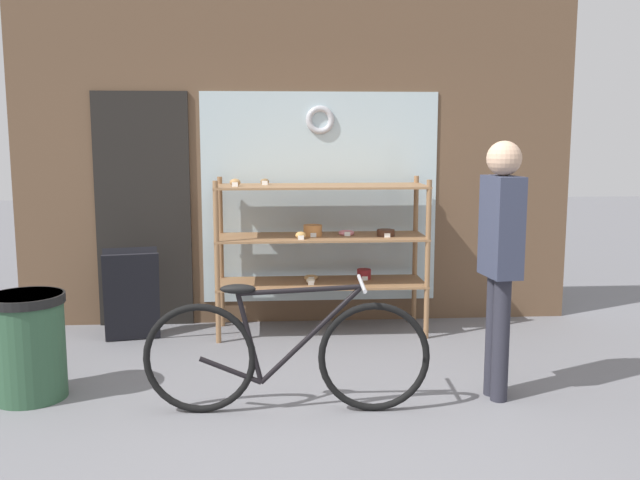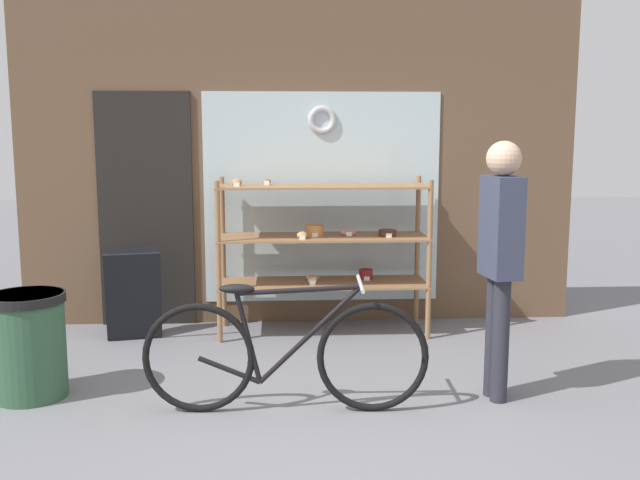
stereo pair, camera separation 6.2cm
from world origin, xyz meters
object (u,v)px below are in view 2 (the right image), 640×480
Objects in this scene: bicycle at (285,354)px; sandwich_board at (134,295)px; pedestrian at (500,249)px; trash_bin at (29,341)px; display_case at (324,239)px.

sandwich_board is (-1.26, 1.66, 0.01)m from bicycle.
sandwich_board is at bearing 129.84° from bicycle.
sandwich_board is 0.45× the size of pedestrian.
trash_bin is at bearing 170.62° from bicycle.
bicycle is 1.53m from pedestrian.
bicycle is at bearing -63.84° from sandwich_board.
sandwich_board is (-1.62, -0.14, -0.44)m from display_case.
bicycle is 1.06× the size of pedestrian.
pedestrian is at bearing -3.92° from trash_bin.
display_case is at bearing 25.83° from pedestrian.
bicycle is at bearing -101.34° from display_case.
display_case is 2.36× the size of sandwich_board.
display_case is 1.68m from sandwich_board.
bicycle is at bearing 89.82° from pedestrian.
bicycle is 2.55× the size of trash_bin.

